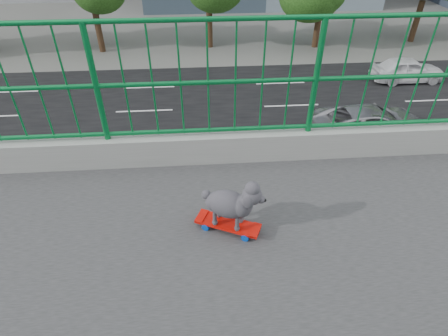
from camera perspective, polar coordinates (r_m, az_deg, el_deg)
name	(u,v)px	position (r m, az deg, el deg)	size (l,w,h in m)	color
road	(138,141)	(17.59, -13.31, 4.13)	(18.00, 90.00, 0.02)	black
skateboard	(228,224)	(3.01, 0.61, -8.85)	(0.36, 0.55, 0.07)	red
poodle	(231,203)	(2.83, 1.17, -5.46)	(0.33, 0.48, 0.43)	#2F2D32
car_2	(372,124)	(18.27, 22.19, 6.38)	(2.57, 5.58, 1.55)	#9D9CA2
car_4	(408,70)	(25.67, 26.83, 13.61)	(1.73, 4.30, 1.47)	silver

